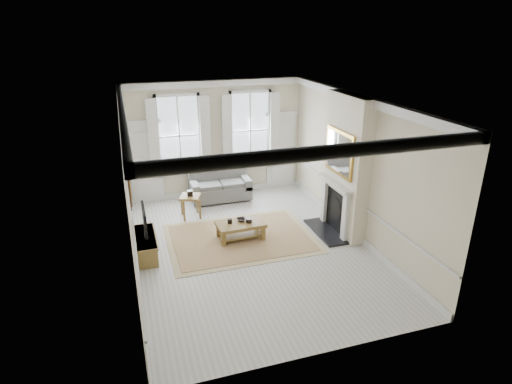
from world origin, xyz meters
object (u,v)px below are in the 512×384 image
object	(u,v)px
side_table	(190,199)
coffee_table	(240,226)
sofa	(220,188)
tv_stand	(146,245)

from	to	relation	value
side_table	coffee_table	bearing A→B (deg)	-60.03
sofa	tv_stand	size ratio (longest dim) A/B	1.34
sofa	coffee_table	xyz separation A→B (m)	(-0.09, -2.59, -0.01)
side_table	tv_stand	size ratio (longest dim) A/B	0.50
sofa	coffee_table	bearing A→B (deg)	-92.03
side_table	tv_stand	world-z (taller)	side_table
sofa	tv_stand	bearing A→B (deg)	-130.81
side_table	tv_stand	xyz separation A→B (m)	(-1.29, -1.72, -0.27)
sofa	side_table	xyz separation A→B (m)	(-1.02, -0.97, 0.15)
coffee_table	sofa	bearing A→B (deg)	85.34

